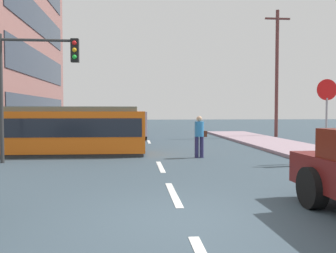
{
  "coord_description": "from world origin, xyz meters",
  "views": [
    {
      "loc": [
        -0.87,
        -6.07,
        1.89
      ],
      "look_at": [
        0.49,
        8.52,
        1.24
      ],
      "focal_mm": 38.89,
      "sensor_mm": 36.0,
      "label": 1
    }
  ],
  "objects": [
    {
      "name": "utility_pole_mid",
      "position": [
        9.24,
        19.06,
        4.67
      ],
      "size": [
        1.8,
        0.24,
        8.97
      ],
      "color": "brown",
      "rests_on": "ground"
    },
    {
      "name": "city_bus",
      "position": [
        -1.38,
        18.54,
        1.04
      ],
      "size": [
        2.62,
        5.09,
        1.82
      ],
      "color": "#C1A9BB",
      "rests_on": "ground"
    },
    {
      "name": "traffic_light_mast",
      "position": [
        -4.46,
        7.43,
        3.25
      ],
      "size": [
        2.82,
        0.33,
        4.61
      ],
      "color": "#333333",
      "rests_on": "ground"
    },
    {
      "name": "streetcar_tram",
      "position": [
        -3.74,
        9.79,
        1.06
      ],
      "size": [
        6.68,
        2.64,
        2.05
      ],
      "color": "orange",
      "rests_on": "ground"
    },
    {
      "name": "lane_stripe_3",
      "position": [
        0.0,
        15.79,
        0.01
      ],
      "size": [
        0.16,
        2.4,
        0.01
      ],
      "primitive_type": "cube",
      "color": "silver",
      "rests_on": "ground"
    },
    {
      "name": "lane_stripe_1",
      "position": [
        0.0,
        2.0,
        0.01
      ],
      "size": [
        0.16,
        2.4,
        0.01
      ],
      "primitive_type": "cube",
      "color": "silver",
      "rests_on": "ground"
    },
    {
      "name": "lane_stripe_2",
      "position": [
        0.0,
        6.0,
        0.01
      ],
      "size": [
        0.16,
        2.4,
        0.01
      ],
      "primitive_type": "cube",
      "color": "silver",
      "rests_on": "ground"
    },
    {
      "name": "lane_stripe_4",
      "position": [
        0.0,
        21.79,
        0.01
      ],
      "size": [
        0.16,
        2.4,
        0.01
      ],
      "primitive_type": "cube",
      "color": "silver",
      "rests_on": "ground"
    },
    {
      "name": "pedestrian_crossing",
      "position": [
        1.72,
        8.24,
        0.94
      ],
      "size": [
        0.5,
        0.36,
        1.67
      ],
      "color": "#282551",
      "rests_on": "ground"
    },
    {
      "name": "ground_plane",
      "position": [
        0.0,
        10.0,
        0.0
      ],
      "size": [
        120.0,
        120.0,
        0.0
      ],
      "primitive_type": "plane",
      "color": "#374751"
    },
    {
      "name": "stop_sign",
      "position": [
        6.07,
        6.49,
        2.19
      ],
      "size": [
        0.76,
        0.07,
        2.88
      ],
      "color": "gray",
      "rests_on": "sidewalk_curb_right"
    }
  ]
}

